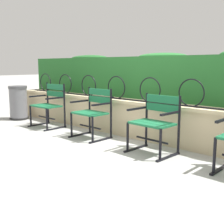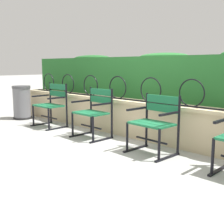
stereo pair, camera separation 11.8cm
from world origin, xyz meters
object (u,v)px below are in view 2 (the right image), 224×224
at_px(park_chair_leftmost, 52,104).
at_px(park_chair_centre_left, 94,111).
at_px(park_chair_centre_right, 155,121).
at_px(trash_bin, 22,103).

xyz_separation_m(park_chair_leftmost, park_chair_centre_left, (1.30, -0.00, -0.01)).
distance_m(park_chair_leftmost, park_chair_centre_right, 2.60).
bearing_deg(park_chair_leftmost, park_chair_centre_right, -0.19).
distance_m(park_chair_centre_left, trash_bin, 2.52).
height_order(park_chair_leftmost, park_chair_centre_right, park_chair_leftmost).
bearing_deg(park_chair_centre_left, trash_bin, -179.84).
height_order(park_chair_centre_right, trash_bin, park_chair_centre_right).
bearing_deg(park_chair_centre_right, trash_bin, -179.99).
xyz_separation_m(park_chair_centre_left, park_chair_centre_right, (1.30, -0.01, -0.00)).
relative_size(park_chair_leftmost, trash_bin, 1.14).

